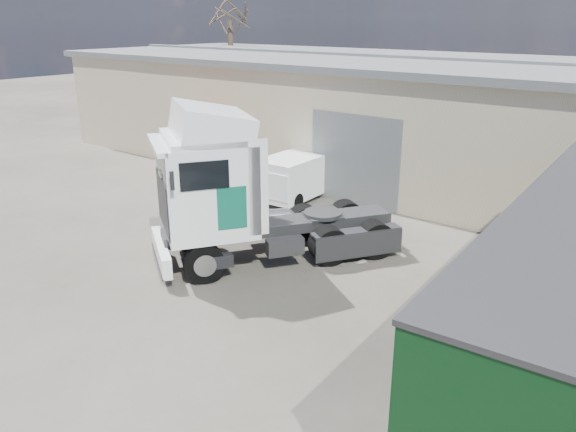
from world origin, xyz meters
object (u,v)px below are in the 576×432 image
Objects in this scene: orange_skip at (210,160)px; tractor_unit at (238,197)px; bare_tree at (229,4)px; panel_van at (299,175)px.

tractor_unit is at bearing -40.65° from orange_skip.
bare_tree is 1.28× the size of tractor_unit.
tractor_unit reaches higher than orange_skip.
panel_van is 1.49× the size of orange_skip.
orange_skip is at bearing 174.09° from tractor_unit.
tractor_unit is (16.18, -16.92, -5.86)m from bare_tree.
panel_van is (13.74, -10.60, -6.99)m from bare_tree.
orange_skip is (-5.13, -0.08, -0.12)m from panel_van.
panel_van is at bearing -0.28° from orange_skip.
bare_tree reaches higher than panel_van.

